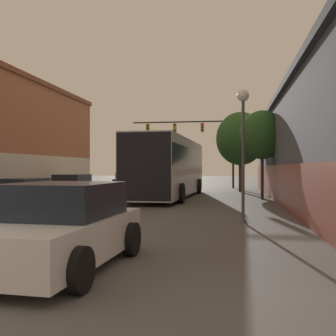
# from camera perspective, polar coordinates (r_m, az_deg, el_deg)

# --- Properties ---
(lane_center_line) EXTENTS (0.14, 46.63, 0.01)m
(lane_center_line) POSITION_cam_1_polar(r_m,az_deg,el_deg) (21.94, -4.58, -4.54)
(lane_center_line) COLOR silver
(lane_center_line) RESTS_ON ground_plane
(bus) EXTENTS (3.16, 12.21, 3.39)m
(bus) POSITION_cam_1_polar(r_m,az_deg,el_deg) (23.15, 0.21, 0.41)
(bus) COLOR #B7B7BC
(bus) RESTS_ON ground_plane
(hatchback_foreground) EXTENTS (2.31, 3.98, 1.48)m
(hatchback_foreground) POSITION_cam_1_polar(r_m,az_deg,el_deg) (7.23, -15.59, -8.32)
(hatchback_foreground) COLOR silver
(hatchback_foreground) RESTS_ON ground_plane
(parked_car_left_near) EXTENTS (2.16, 4.41, 1.26)m
(parked_car_left_near) POSITION_cam_1_polar(r_m,az_deg,el_deg) (19.78, -19.94, -3.30)
(parked_car_left_near) COLOR navy
(parked_car_left_near) RESTS_ON ground_plane
(parked_car_left_mid) EXTENTS (2.32, 4.58, 1.32)m
(parked_car_left_mid) POSITION_cam_1_polar(r_m,az_deg,el_deg) (34.19, -5.91, -1.84)
(parked_car_left_mid) COLOR black
(parked_car_left_mid) RESTS_ON ground_plane
(parked_car_left_far) EXTENTS (2.23, 4.13, 1.35)m
(parked_car_left_far) POSITION_cam_1_polar(r_m,az_deg,el_deg) (24.92, -13.58, -2.51)
(parked_car_left_far) COLOR orange
(parked_car_left_far) RESTS_ON ground_plane
(traffic_signal_gantry) EXTENTS (9.02, 0.36, 6.13)m
(traffic_signal_gantry) POSITION_cam_1_polar(r_m,az_deg,el_deg) (34.78, 4.33, 4.74)
(traffic_signal_gantry) COLOR black
(traffic_signal_gantry) RESTS_ON ground_plane
(street_lamp) EXTENTS (0.39, 0.39, 4.25)m
(street_lamp) POSITION_cam_1_polar(r_m,az_deg,el_deg) (12.76, 10.84, 4.87)
(street_lamp) COLOR #47474C
(street_lamp) RESTS_ON ground_plane
(street_tree_near) EXTENTS (2.46, 2.22, 4.94)m
(street_tree_near) POSITION_cam_1_polar(r_m,az_deg,el_deg) (22.44, 13.52, 4.68)
(street_tree_near) COLOR #3D2D1E
(street_tree_near) RESTS_ON ground_plane
(street_tree_far) EXTENTS (3.52, 3.17, 5.82)m
(street_tree_far) POSITION_cam_1_polar(r_m,az_deg,el_deg) (29.11, 10.46, 4.21)
(street_tree_far) COLOR brown
(street_tree_far) RESTS_ON ground_plane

